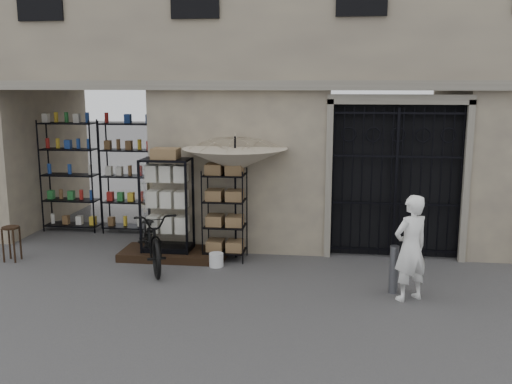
# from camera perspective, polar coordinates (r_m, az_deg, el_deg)

# --- Properties ---
(ground) EXTENTS (80.00, 80.00, 0.00)m
(ground) POSITION_cam_1_polar(r_m,az_deg,el_deg) (9.26, 3.85, -9.99)
(ground) COLOR #252528
(ground) RESTS_ON ground
(main_building) EXTENTS (14.00, 4.00, 9.00)m
(main_building) POSITION_cam_1_polar(r_m,az_deg,el_deg) (12.71, 5.31, 16.26)
(main_building) COLOR gray
(main_building) RESTS_ON ground
(shop_recess) EXTENTS (3.00, 1.70, 3.00)m
(shop_recess) POSITION_cam_1_polar(r_m,az_deg,el_deg) (12.62, -16.05, 2.26)
(shop_recess) COLOR black
(shop_recess) RESTS_ON ground
(shop_shelving) EXTENTS (2.70, 0.50, 2.50)m
(shop_shelving) POSITION_cam_1_polar(r_m,az_deg,el_deg) (13.13, -15.34, 1.51)
(shop_shelving) COLOR black
(shop_shelving) RESTS_ON ground
(iron_gate) EXTENTS (2.50, 0.21, 3.00)m
(iron_gate) POSITION_cam_1_polar(r_m,az_deg,el_deg) (11.14, 13.73, 1.28)
(iron_gate) COLOR black
(iron_gate) RESTS_ON ground
(step_platform) EXTENTS (2.00, 0.90, 0.15)m
(step_platform) POSITION_cam_1_polar(r_m,az_deg,el_deg) (11.08, -8.18, -6.14)
(step_platform) COLOR black
(step_platform) RESTS_ON ground
(display_cabinet) EXTENTS (0.98, 0.73, 1.91)m
(display_cabinet) POSITION_cam_1_polar(r_m,az_deg,el_deg) (10.88, -8.88, -1.76)
(display_cabinet) COLOR black
(display_cabinet) RESTS_ON step_platform
(wire_rack) EXTENTS (0.88, 0.73, 1.73)m
(wire_rack) POSITION_cam_1_polar(r_m,az_deg,el_deg) (10.70, -3.13, -2.38)
(wire_rack) COLOR black
(wire_rack) RESTS_ON ground
(market_umbrella) EXTENTS (1.84, 1.87, 2.79)m
(market_umbrella) POSITION_cam_1_polar(r_m,az_deg,el_deg) (10.60, -2.10, 3.88)
(market_umbrella) COLOR black
(market_umbrella) RESTS_ON ground
(white_bucket) EXTENTS (0.34, 0.34, 0.25)m
(white_bucket) POSITION_cam_1_polar(r_m,az_deg,el_deg) (10.47, -3.99, -6.78)
(white_bucket) COLOR silver
(white_bucket) RESTS_ON ground
(bicycle) EXTENTS (1.10, 1.28, 2.06)m
(bicycle) POSITION_cam_1_polar(r_m,az_deg,el_deg) (10.66, -10.23, -7.31)
(bicycle) COLOR black
(bicycle) RESTS_ON ground
(wooden_stool) EXTENTS (0.36, 0.36, 0.66)m
(wooden_stool) POSITION_cam_1_polar(r_m,az_deg,el_deg) (11.64, -23.24, -4.70)
(wooden_stool) COLOR black
(wooden_stool) RESTS_ON ground
(steel_bollard) EXTENTS (0.17, 0.17, 0.78)m
(steel_bollard) POSITION_cam_1_polar(r_m,az_deg,el_deg) (9.36, 13.61, -7.54)
(steel_bollard) COLOR slate
(steel_bollard) RESTS_ON ground
(shopkeeper) EXTENTS (1.40, 1.71, 0.39)m
(shopkeeper) POSITION_cam_1_polar(r_m,az_deg,el_deg) (9.27, 14.95, -10.32)
(shopkeeper) COLOR white
(shopkeeper) RESTS_ON ground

